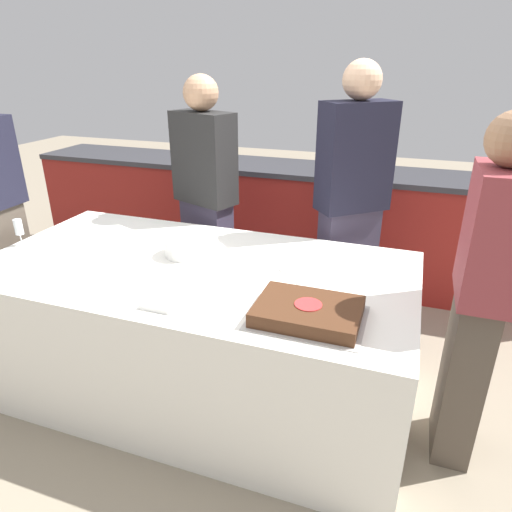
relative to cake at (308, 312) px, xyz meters
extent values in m
plane|color=gray|center=(-0.66, 0.31, -0.78)|extent=(14.00, 14.00, 0.00)
cube|color=maroon|center=(-0.66, 1.94, -0.34)|extent=(4.40, 0.55, 0.88)
cube|color=#2D2D33|center=(-0.66, 1.94, 0.12)|extent=(4.40, 0.58, 0.04)
cube|color=white|center=(-0.66, 0.31, -0.41)|extent=(2.18, 1.12, 0.75)
cube|color=#B7B2AD|center=(0.00, 0.00, -0.03)|extent=(0.46, 0.35, 0.00)
cube|color=#472816|center=(0.00, 0.00, 0.00)|extent=(0.42, 0.31, 0.06)
cylinder|color=red|center=(0.00, 0.00, 0.03)|extent=(0.11, 0.11, 0.00)
cylinder|color=white|center=(-0.76, 0.41, 0.01)|extent=(0.22, 0.22, 0.09)
cylinder|color=white|center=(-1.69, 0.23, -0.03)|extent=(0.06, 0.06, 0.00)
cylinder|color=white|center=(-1.69, 0.23, 0.00)|extent=(0.01, 0.01, 0.06)
cylinder|color=white|center=(-1.69, 0.23, 0.08)|extent=(0.04, 0.04, 0.09)
cylinder|color=white|center=(-0.04, 0.32, -0.03)|extent=(0.18, 0.18, 0.00)
cylinder|color=white|center=(-0.17, 0.45, -0.03)|extent=(0.18, 0.18, 0.00)
cube|color=white|center=(-0.61, -0.12, -0.02)|extent=(0.15, 0.10, 0.02)
cube|color=#383347|center=(0.00, 1.09, -0.34)|extent=(0.37, 0.35, 0.89)
cube|color=black|center=(0.00, 1.09, 0.41)|extent=(0.44, 0.42, 0.62)
sphere|color=#D8AD89|center=(0.00, 1.09, 0.83)|extent=(0.21, 0.21, 0.21)
cube|color=#4C4238|center=(-1.97, 0.31, -0.33)|extent=(0.16, 0.35, 0.91)
cube|color=#4C4238|center=(0.65, 0.31, -0.38)|extent=(0.16, 0.31, 0.81)
cube|color=brown|center=(0.65, 0.31, 0.30)|extent=(0.20, 0.37, 0.54)
cube|color=#383347|center=(-0.96, 1.09, -0.37)|extent=(0.39, 0.28, 0.84)
cube|color=black|center=(-0.96, 1.09, 0.34)|extent=(0.46, 0.34, 0.58)
sphere|color=tan|center=(-0.96, 1.09, 0.74)|extent=(0.22, 0.22, 0.22)
camera|label=1|loc=(0.33, -1.56, 0.94)|focal=32.00mm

